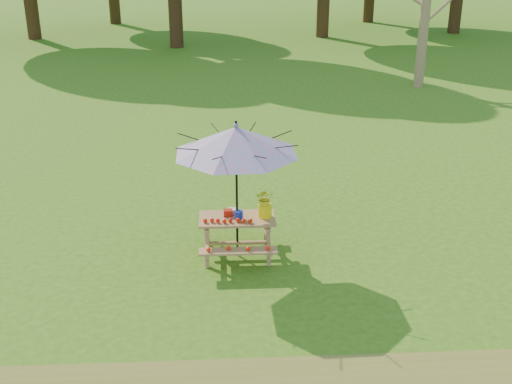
{
  "coord_description": "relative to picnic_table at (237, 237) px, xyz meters",
  "views": [
    {
      "loc": [
        -1.27,
        -8.7,
        4.91
      ],
      "look_at": [
        -0.76,
        0.5,
        1.1
      ],
      "focal_mm": 45.0,
      "sensor_mm": 36.0,
      "label": 1
    }
  ],
  "objects": [
    {
      "name": "picnic_table",
      "position": [
        0.0,
        0.0,
        0.0
      ],
      "size": [
        1.2,
        1.32,
        0.67
      ],
      "color": "#9D6A46",
      "rests_on": "ground"
    },
    {
      "name": "ground",
      "position": [
        1.06,
        -0.5,
        -0.33
      ],
      "size": [
        120.0,
        120.0,
        0.0
      ],
      "primitive_type": "plane",
      "color": "#316613",
      "rests_on": "ground"
    },
    {
      "name": "patio_umbrella",
      "position": [
        0.0,
        0.0,
        1.62
      ],
      "size": [
        2.52,
        2.52,
        2.25
      ],
      "color": "black",
      "rests_on": "ground"
    },
    {
      "name": "tomatoes_row",
      "position": [
        -0.15,
        -0.18,
        0.38
      ],
      "size": [
        0.77,
        0.13,
        0.07
      ],
      "primitive_type": null,
      "color": "red",
      "rests_on": "picnic_table"
    },
    {
      "name": "flower_bucket",
      "position": [
        0.44,
        0.01,
        0.6
      ],
      "size": [
        0.31,
        0.27,
        0.48
      ],
      "color": "yellow",
      "rests_on": "picnic_table"
    },
    {
      "name": "produce_bins",
      "position": [
        -0.05,
        0.06,
        0.4
      ],
      "size": [
        0.31,
        0.36,
        0.13
      ],
      "color": "#B31D0E",
      "rests_on": "picnic_table"
    }
  ]
}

